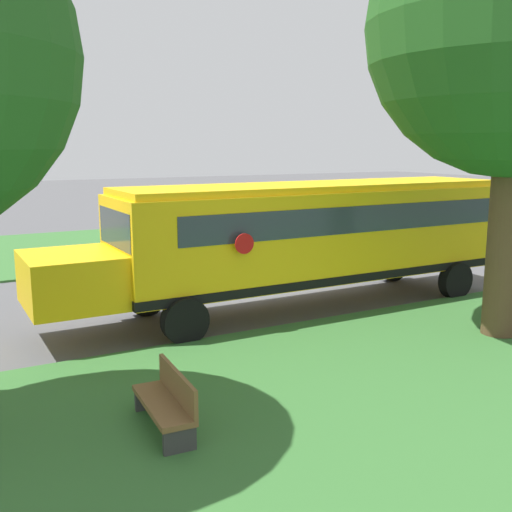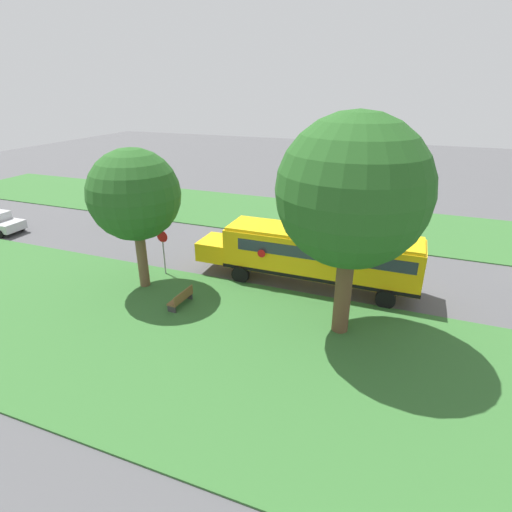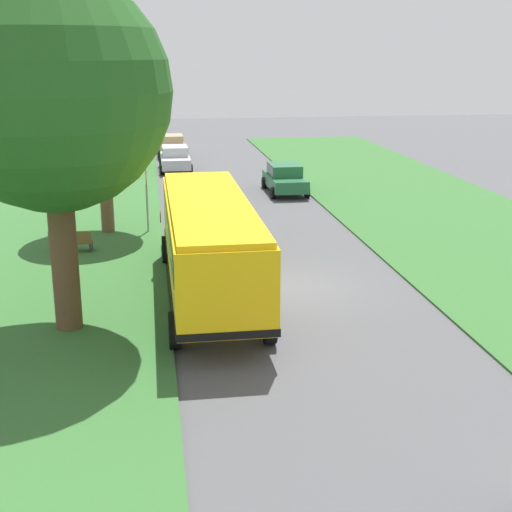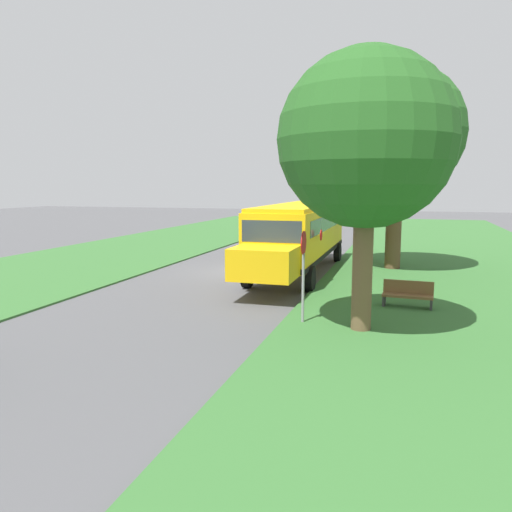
{
  "view_description": "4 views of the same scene",
  "coord_description": "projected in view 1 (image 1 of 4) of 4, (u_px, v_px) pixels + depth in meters",
  "views": [
    {
      "loc": [
        -15.17,
        7.87,
        4.08
      ],
      "look_at": [
        -1.05,
        0.05,
        1.11
      ],
      "focal_mm": 42.0,
      "sensor_mm": 36.0,
      "label": 1
    },
    {
      "loc": [
        -22.58,
        -4.72,
        10.38
      ],
      "look_at": [
        -2.58,
        2.95,
        1.14
      ],
      "focal_mm": 28.0,
      "sensor_mm": 36.0,
      "label": 2
    },
    {
      "loc": [
        -4.4,
        -21.88,
        7.53
      ],
      "look_at": [
        -1.19,
        -0.36,
        1.2
      ],
      "focal_mm": 50.0,
      "sensor_mm": 36.0,
      "label": 3
    },
    {
      "loc": [
        -7.37,
        21.81,
        4.02
      ],
      "look_at": [
        -1.81,
        3.36,
        1.29
      ],
      "focal_mm": 35.0,
      "sensor_mm": 36.0,
      "label": 4
    }
  ],
  "objects": [
    {
      "name": "ground_plane",
      "position": [
        240.0,
        287.0,
        17.54
      ],
      "size": [
        120.0,
        120.0,
        0.0
      ],
      "primitive_type": "plane",
      "color": "#4C4C4F"
    },
    {
      "name": "grass_far_side",
      "position": [
        142.0,
        243.0,
        25.28
      ],
      "size": [
        10.0,
        80.0,
        0.07
      ],
      "primitive_type": "cube",
      "color": "#33662D",
      "rests_on": "ground"
    },
    {
      "name": "school_bus",
      "position": [
        309.0,
        233.0,
        15.13
      ],
      "size": [
        2.84,
        12.42,
        3.16
      ],
      "color": "yellow",
      "rests_on": "ground"
    },
    {
      "name": "pickup_truck",
      "position": [
        510.0,
        214.0,
        26.85
      ],
      "size": [
        2.28,
        5.4,
        2.1
      ],
      "color": "silver",
      "rests_on": "ground"
    },
    {
      "name": "park_bench",
      "position": [
        167.0,
        402.0,
        8.56
      ],
      "size": [
        1.63,
        0.6,
        0.92
      ],
      "color": "brown",
      "rests_on": "ground"
    }
  ]
}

